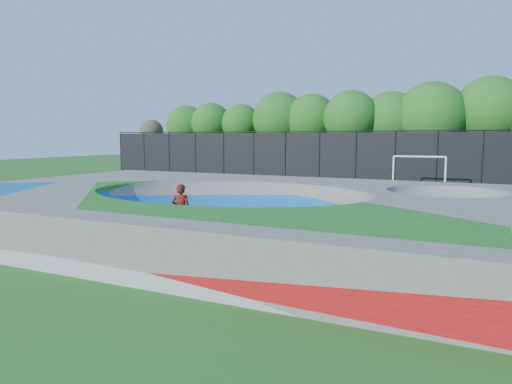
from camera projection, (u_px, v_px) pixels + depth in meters
ground at (228, 229)px, 17.48m from camera, size 120.00×120.00×0.00m
skate_deck at (228, 210)px, 17.39m from camera, size 22.00×14.00×1.50m
skater at (181, 211)px, 15.98m from camera, size 0.79×0.62×1.89m
skateboard at (182, 236)px, 16.09m from camera, size 0.80×0.34×0.05m
soccer_goal at (419, 166)px, 30.72m from camera, size 3.45×0.12×2.28m
fence at (356, 155)px, 36.07m from camera, size 48.09×0.09×4.04m
treeline at (399, 119)px, 39.64m from camera, size 51.89×7.46×8.47m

